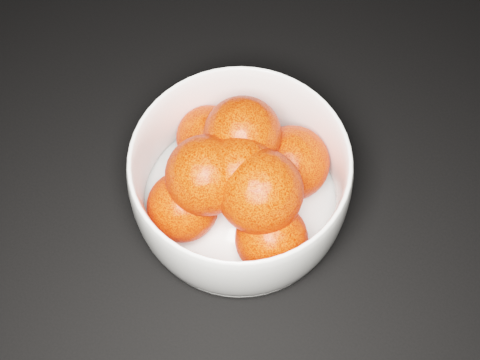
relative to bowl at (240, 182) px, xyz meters
The scene contains 2 objects.
bowl is the anchor object (origin of this frame).
orange_pile 0.02m from the bowl, 48.57° to the right, with size 0.17×0.16×0.11m.
Camera 1 is at (0.01, 0.04, 0.59)m, focal length 50.00 mm.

